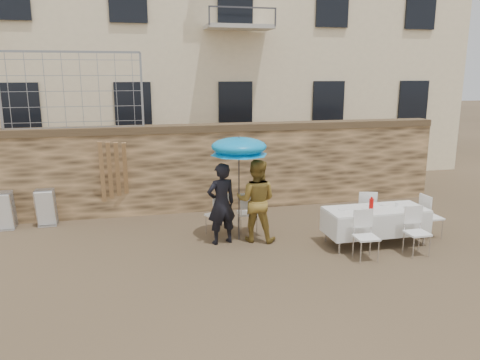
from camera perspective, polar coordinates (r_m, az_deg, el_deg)
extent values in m
plane|color=brown|center=(7.87, 0.85, -13.73)|extent=(80.00, 80.00, 0.00)
cube|color=olive|center=(12.18, -4.85, 1.42)|extent=(13.00, 0.50, 2.20)
imported|color=black|center=(9.75, -2.29, -2.91)|extent=(0.71, 0.55, 1.73)
imported|color=gold|center=(9.91, 1.97, -2.53)|extent=(1.06, 0.96, 1.77)
cylinder|color=#3F3F44|center=(9.91, -0.13, -2.22)|extent=(0.03, 0.03, 1.87)
cone|color=#0884C9|center=(9.69, -0.13, 3.75)|extent=(1.21, 1.21, 0.22)
cube|color=silver|center=(10.14, 16.24, -3.48)|extent=(2.10, 0.85, 0.05)
cylinder|color=silver|center=(9.54, 12.10, -6.69)|extent=(0.04, 0.04, 0.74)
cylinder|color=silver|center=(10.47, 21.60, -5.55)|extent=(0.04, 0.04, 0.74)
cylinder|color=silver|center=(10.13, 10.44, -5.43)|extent=(0.04, 0.04, 0.74)
cylinder|color=silver|center=(11.01, 19.57, -4.49)|extent=(0.04, 0.04, 0.74)
cylinder|color=red|center=(9.88, 15.71, -2.95)|extent=(0.09, 0.09, 0.26)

